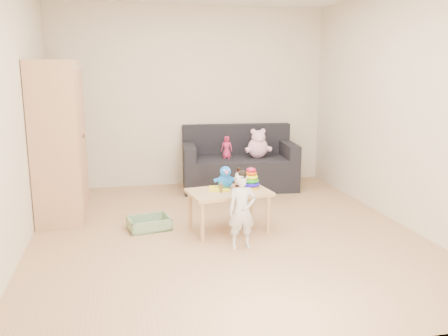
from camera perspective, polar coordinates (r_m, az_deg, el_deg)
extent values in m
plane|color=tan|center=(5.13, 0.06, -7.72)|extent=(4.50, 4.50, 0.00)
plane|color=beige|center=(7.05, -3.94, 8.51)|extent=(4.00, 0.00, 4.00)
plane|color=beige|center=(2.71, 10.41, 2.52)|extent=(4.00, 0.00, 4.00)
plane|color=beige|center=(4.83, -23.93, 5.84)|extent=(0.00, 4.50, 4.50)
plane|color=beige|center=(5.63, 20.52, 6.86)|extent=(0.00, 4.50, 4.50)
cube|color=tan|center=(5.77, -19.24, 3.11)|extent=(0.50, 1.01, 1.81)
cube|color=black|center=(6.89, 1.83, -0.57)|extent=(1.68, 0.96, 0.45)
cube|color=tan|center=(5.12, 0.57, -5.15)|extent=(0.91, 0.65, 0.44)
imported|color=silver|center=(4.60, 2.18, -5.27)|extent=(0.28, 0.19, 0.74)
imported|color=#D32759|center=(6.76, 0.33, 2.49)|extent=(0.19, 0.15, 0.31)
cylinder|color=#ECB10C|center=(5.18, 3.26, -2.28)|extent=(0.18, 0.18, 0.02)
cylinder|color=silver|center=(5.15, 3.27, -1.15)|extent=(0.02, 0.02, 0.21)
torus|color=#1D0CCF|center=(5.17, 3.26, -1.95)|extent=(0.19, 0.19, 0.04)
torus|color=#1D9917|center=(5.16, 3.27, -1.49)|extent=(0.17, 0.17, 0.04)
torus|color=#F1FF0D|center=(5.15, 3.28, -1.05)|extent=(0.15, 0.15, 0.04)
torus|color=#D1490B|center=(5.14, 3.28, -0.63)|extent=(0.13, 0.13, 0.04)
torus|color=red|center=(5.13, 3.29, -0.23)|extent=(0.11, 0.11, 0.04)
cylinder|color=black|center=(5.21, 1.76, -1.38)|extent=(0.07, 0.07, 0.16)
cylinder|color=black|center=(5.18, 1.76, -0.35)|extent=(0.03, 0.03, 0.05)
cylinder|color=black|center=(5.18, 1.76, -0.05)|extent=(0.04, 0.04, 0.01)
cube|color=yellow|center=(5.11, -0.57, -2.49)|extent=(0.25, 0.25, 0.02)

